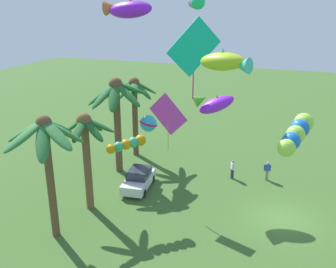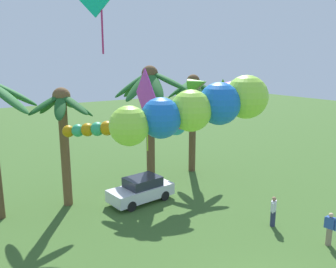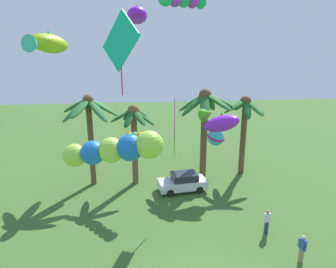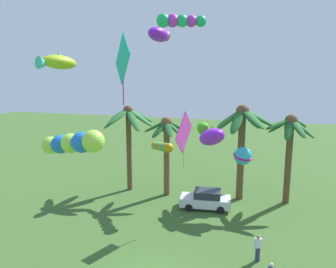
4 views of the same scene
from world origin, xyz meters
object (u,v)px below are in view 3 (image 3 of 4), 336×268
at_px(palm_tree_1, 134,127).
at_px(kite_fish_4, 219,122).
at_px(kite_diamond_0, 174,121).
at_px(palm_tree_2, 245,116).
at_px(kite_fish_6, 137,16).
at_px(parked_car_0, 183,182).
at_px(kite_tube_3, 116,149).
at_px(spectator_0, 267,222).
at_px(kite_fish_5, 48,43).
at_px(kite_ball_8, 216,137).
at_px(kite_tube_2, 141,137).
at_px(palm_tree_0, 205,111).
at_px(spectator_1, 302,249).
at_px(kite_diamond_1, 120,43).
at_px(kite_tube_7, 181,0).
at_px(palm_tree_3, 89,115).

height_order(palm_tree_1, kite_fish_4, kite_fish_4).
xyz_separation_m(kite_diamond_0, kite_fish_4, (2.26, -2.59, 0.46)).
height_order(palm_tree_2, kite_fish_6, kite_fish_6).
height_order(parked_car_0, kite_tube_3, kite_tube_3).
xyz_separation_m(spectator_0, kite_fish_5, (-11.54, -1.25, 10.34)).
bearing_deg(palm_tree_1, parked_car_0, -27.09).
distance_m(kite_fish_4, kite_ball_8, 6.38).
bearing_deg(kite_diamond_0, kite_tube_2, 137.62).
bearing_deg(parked_car_0, kite_fish_6, -160.69).
distance_m(spectator_0, kite_tube_2, 10.21).
height_order(kite_tube_2, kite_fish_5, kite_fish_5).
distance_m(palm_tree_0, palm_tree_1, 6.32).
height_order(spectator_0, spectator_1, same).
relative_size(kite_diamond_1, kite_fish_5, 1.64).
bearing_deg(palm_tree_2, kite_diamond_0, -141.27).
xyz_separation_m(spectator_1, kite_diamond_1, (-9.18, 3.70, 10.51)).
xyz_separation_m(kite_tube_3, kite_fish_6, (1.09, 9.81, 5.93)).
relative_size(palm_tree_2, kite_fish_4, 2.31).
relative_size(kite_diamond_0, kite_fish_6, 1.36).
xyz_separation_m(kite_fish_5, kite_tube_7, (6.36, 3.18, 2.43)).
bearing_deg(palm_tree_1, kite_fish_5, -110.35).
relative_size(palm_tree_3, kite_diamond_1, 1.77).
height_order(palm_tree_3, kite_tube_7, kite_tube_7).
bearing_deg(kite_fish_6, kite_tube_7, -54.71).
bearing_deg(kite_tube_2, palm_tree_0, 32.81).
xyz_separation_m(spectator_1, kite_tube_3, (-9.29, -1.89, 6.48)).
bearing_deg(palm_tree_1, palm_tree_2, 5.98).
xyz_separation_m(spectator_1, kite_diamond_0, (-5.93, 6.31, 5.67)).
relative_size(palm_tree_2, palm_tree_3, 0.95).
distance_m(palm_tree_3, kite_tube_3, 13.64).
relative_size(kite_tube_2, kite_fish_6, 0.75).
xyz_separation_m(palm_tree_3, kite_diamond_1, (3.04, -7.68, 5.25)).
relative_size(kite_diamond_0, kite_diamond_1, 0.92).
relative_size(palm_tree_2, kite_tube_7, 2.59).
bearing_deg(kite_tube_7, kite_fish_6, 125.29).
xyz_separation_m(palm_tree_3, kite_tube_2, (4.12, -3.08, -1.12)).
bearing_deg(kite_ball_8, palm_tree_2, 38.79).
xyz_separation_m(palm_tree_2, spectator_0, (-1.97, -9.45, -4.68)).
bearing_deg(spectator_1, kite_tube_7, 141.81).
bearing_deg(spectator_0, palm_tree_2, 78.20).
distance_m(spectator_1, kite_tube_3, 11.48).
height_order(kite_diamond_1, kite_tube_2, kite_diamond_1).
xyz_separation_m(parked_car_0, kite_fish_4, (1.12, -5.40, 6.19)).
bearing_deg(kite_diamond_1, kite_ball_8, 38.73).
bearing_deg(spectator_1, kite_diamond_1, 158.07).
bearing_deg(kite_ball_8, spectator_1, -77.25).
bearing_deg(kite_tube_3, spectator_1, 11.48).
height_order(kite_tube_7, kite_ball_8, kite_tube_7).
relative_size(kite_tube_3, kite_tube_7, 1.32).
bearing_deg(spectator_0, palm_tree_1, 133.40).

